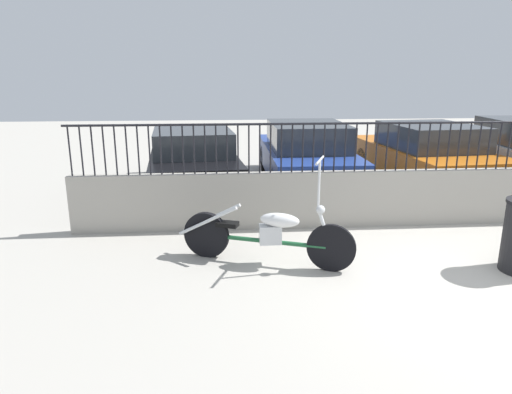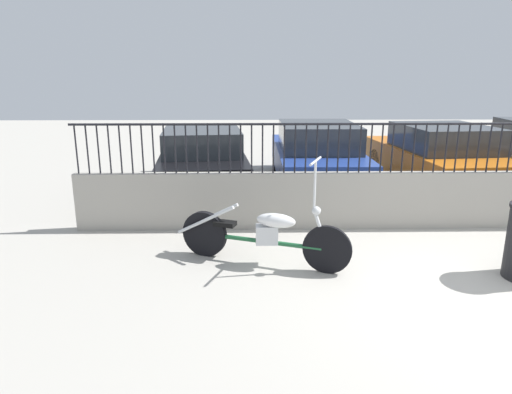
% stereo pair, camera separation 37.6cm
% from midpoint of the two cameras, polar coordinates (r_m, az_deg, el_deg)
% --- Properties ---
extents(ground_plane, '(40.00, 40.00, 0.00)m').
position_cam_midpoint_polar(ground_plane, '(5.86, 26.18, -10.50)').
color(ground_plane, '#ADA89E').
extents(low_wall, '(10.81, 0.18, 0.90)m').
position_cam_midpoint_polar(low_wall, '(7.72, 17.75, -0.06)').
color(low_wall, '#9E998E').
rests_on(low_wall, ground_plane).
extents(fence_railing, '(10.81, 0.04, 0.77)m').
position_cam_midpoint_polar(fence_railing, '(7.54, 18.33, 6.94)').
color(fence_railing, black).
rests_on(fence_railing, low_wall).
extents(motorcycle_green, '(2.21, 0.99, 1.41)m').
position_cam_midpoint_polar(motorcycle_green, '(5.86, -1.37, -4.53)').
color(motorcycle_green, black).
rests_on(motorcycle_green, ground_plane).
extents(car_black, '(2.10, 4.18, 1.29)m').
position_cam_midpoint_polar(car_black, '(9.65, -9.00, 4.66)').
color(car_black, black).
rests_on(car_black, ground_plane).
extents(car_blue, '(1.78, 4.40, 1.37)m').
position_cam_midpoint_polar(car_blue, '(10.10, 5.18, 5.42)').
color(car_blue, black).
rests_on(car_blue, ground_plane).
extents(car_orange, '(2.16, 4.26, 1.36)m').
position_cam_midpoint_polar(car_orange, '(10.48, 19.43, 4.98)').
color(car_orange, black).
rests_on(car_orange, ground_plane).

